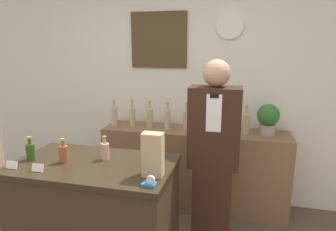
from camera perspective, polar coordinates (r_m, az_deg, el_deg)
name	(u,v)px	position (r m, az deg, el deg)	size (l,w,h in m)	color
back_wall	(179,87)	(3.56, 2.04, 5.52)	(5.20, 0.09, 2.70)	silver
back_shelf	(194,169)	(3.49, 4.94, -10.06)	(2.06, 0.45, 0.92)	brown
display_counter	(97,220)	(2.57, -13.42, -18.85)	(1.22, 0.70, 0.97)	#382619
shopkeeper	(214,159)	(2.68, 8.66, -8.25)	(0.44, 0.27, 1.73)	#331E14
potted_plant	(268,118)	(3.28, 18.53, -0.43)	(0.23, 0.23, 0.33)	#9E998E
paper_bag	(153,155)	(2.03, -2.90, -7.47)	(0.14, 0.09, 0.30)	tan
tape_dispenser	(150,183)	(1.93, -3.54, -12.69)	(0.09, 0.06, 0.07)	#2D66A8
price_card_left	(12,165)	(2.45, -27.62, -8.35)	(0.09, 0.02, 0.06)	white
price_card_right	(38,168)	(2.32, -23.59, -9.13)	(0.09, 0.02, 0.06)	white
counter_bottle_0	(30,151)	(2.55, -24.72, -6.19)	(0.07, 0.07, 0.19)	#2A4C19
counter_bottle_1	(64,153)	(2.41, -19.25, -6.83)	(0.07, 0.07, 0.19)	brown
counter_bottle_2	(105,151)	(2.38, -11.91, -6.57)	(0.07, 0.07, 0.19)	tan
shelf_bottle_0	(114,116)	(3.56, -10.16, -0.04)	(0.07, 0.07, 0.31)	tan
shelf_bottle_1	(132,116)	(3.50, -6.79, -0.13)	(0.07, 0.07, 0.31)	tan
shelf_bottle_2	(150,117)	(3.42, -3.51, -0.38)	(0.07, 0.07, 0.31)	tan
shelf_bottle_3	(167,119)	(3.35, -0.10, -0.64)	(0.07, 0.07, 0.31)	tan
shelf_bottle_4	(187,120)	(3.33, 3.55, -0.77)	(0.07, 0.07, 0.31)	tan
shelf_bottle_5	(205,121)	(3.28, 7.15, -1.08)	(0.07, 0.07, 0.31)	tan
shelf_bottle_6	(225,122)	(3.27, 10.89, -1.23)	(0.07, 0.07, 0.31)	tan
shelf_bottle_7	(246,123)	(3.27, 14.62, -1.42)	(0.07, 0.07, 0.31)	tan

